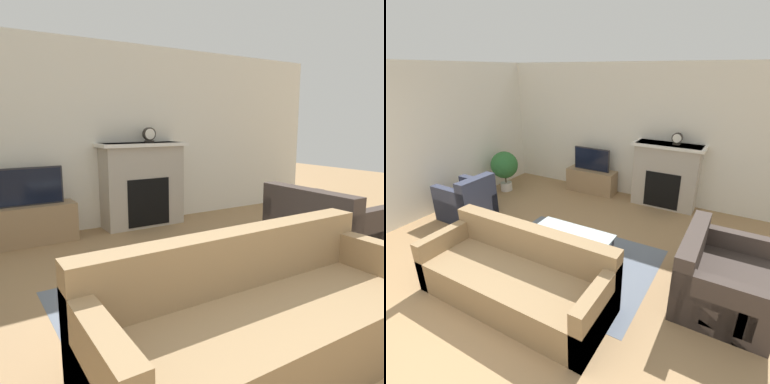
% 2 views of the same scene
% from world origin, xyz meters
% --- Properties ---
extents(ground_plane, '(20.00, 20.00, 0.00)m').
position_xyz_m(ground_plane, '(0.00, 0.00, 0.00)').
color(ground_plane, '#9E7A51').
extents(wall_back, '(8.78, 0.06, 2.70)m').
position_xyz_m(wall_back, '(0.00, 4.75, 1.35)').
color(wall_back, silver).
rests_on(wall_back, ground_plane).
extents(wall_left, '(0.06, 7.72, 2.70)m').
position_xyz_m(wall_left, '(-2.92, 2.36, 1.35)').
color(wall_left, silver).
rests_on(wall_left, ground_plane).
extents(area_rug, '(2.37, 1.86, 0.00)m').
position_xyz_m(area_rug, '(0.18, 1.94, 0.00)').
color(area_rug, slate).
rests_on(area_rug, ground_plane).
extents(fireplace, '(1.33, 0.49, 1.26)m').
position_xyz_m(fireplace, '(0.84, 4.51, 0.66)').
color(fireplace, '#B2A899').
rests_on(fireplace, ground_plane).
extents(tv_stand, '(1.10, 0.38, 0.51)m').
position_xyz_m(tv_stand, '(-0.76, 4.45, 0.25)').
color(tv_stand, '#997A56').
rests_on(tv_stand, ground_plane).
extents(tv, '(0.82, 0.06, 0.49)m').
position_xyz_m(tv, '(-0.76, 4.45, 0.75)').
color(tv, '#232328').
rests_on(tv, tv_stand).
extents(couch_sectional, '(2.30, 0.91, 0.82)m').
position_xyz_m(couch_sectional, '(0.04, 0.99, 0.29)').
color(couch_sectional, '#8C704C').
rests_on(couch_sectional, ground_plane).
extents(couch_loveseat, '(0.98, 1.25, 0.82)m').
position_xyz_m(couch_loveseat, '(2.12, 2.14, 0.29)').
color(couch_loveseat, '#3D332D').
rests_on(couch_loveseat, ground_plane).
extents(armchair_by_window, '(0.84, 0.76, 0.82)m').
position_xyz_m(armchair_by_window, '(-2.14, 2.19, 0.30)').
color(armchair_by_window, '#33384C').
rests_on(armchair_by_window, ground_plane).
extents(coffee_table, '(1.17, 0.66, 0.42)m').
position_xyz_m(coffee_table, '(0.18, 1.94, 0.38)').
color(coffee_table, '#333338').
rests_on(coffee_table, ground_plane).
extents(potted_plant, '(0.59, 0.59, 0.90)m').
position_xyz_m(potted_plant, '(-2.47, 3.55, 0.57)').
color(potted_plant, beige).
rests_on(potted_plant, ground_plane).
extents(mantel_clock, '(0.19, 0.07, 0.22)m').
position_xyz_m(mantel_clock, '(0.96, 4.51, 1.38)').
color(mantel_clock, '#28231E').
rests_on(mantel_clock, fireplace).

